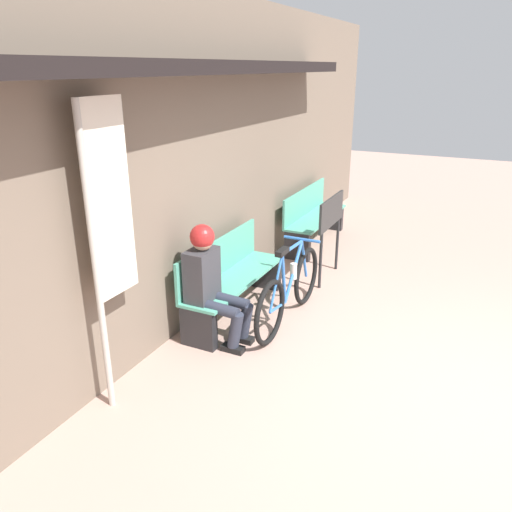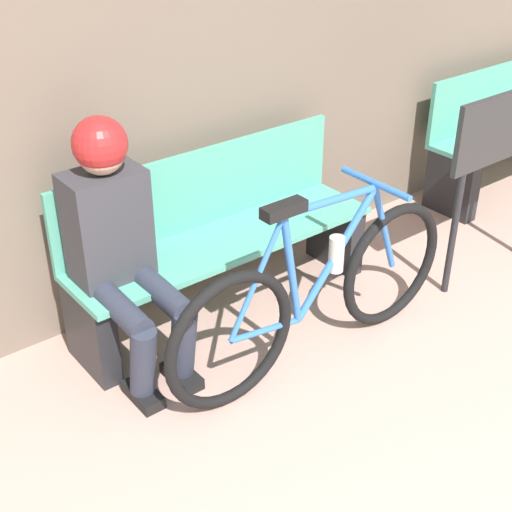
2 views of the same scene
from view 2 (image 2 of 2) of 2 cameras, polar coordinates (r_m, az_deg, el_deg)
name	(u,v)px [view 2 (image 2 of 2)]	position (r m, az deg, el deg)	size (l,w,h in m)	color
park_bench_near	(219,241)	(3.56, -2.97, 1.21)	(1.61, 0.42, 0.82)	#51A88E
bicycle	(318,294)	(3.21, 5.02, -3.04)	(1.62, 0.40, 0.87)	black
person_seated	(118,234)	(3.07, -11.02, 1.73)	(0.34, 0.60, 1.17)	#2D3342
signboard	(506,141)	(3.90, 19.39, 8.68)	(0.83, 0.04, 1.05)	#232326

